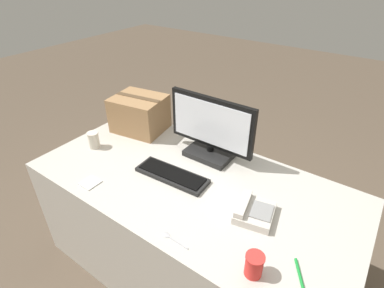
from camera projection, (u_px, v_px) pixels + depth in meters
ground_plane at (191, 264)px, 2.06m from camera, size 12.00×12.00×0.00m
office_desk at (191, 227)px, 1.86m from camera, size 1.80×0.90×0.74m
monitor at (211, 131)px, 1.78m from camera, size 0.55×0.21×0.39m
keyboard at (172, 175)px, 1.68m from camera, size 0.43×0.17×0.03m
desk_phone at (253, 211)px, 1.42m from camera, size 0.21×0.22×0.07m
paper_cup_left at (94, 140)px, 1.92m from camera, size 0.07×0.07×0.11m
paper_cup_right at (254, 265)px, 1.15m from camera, size 0.08×0.08×0.10m
spoon at (171, 238)px, 1.32m from camera, size 0.14×0.03×0.00m
cardboard_box at (140, 114)px, 2.09m from camera, size 0.38×0.34×0.25m
pen_marker at (300, 275)px, 1.16m from camera, size 0.09×0.13×0.01m
sticky_note_pad at (90, 183)px, 1.64m from camera, size 0.10×0.10×0.01m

